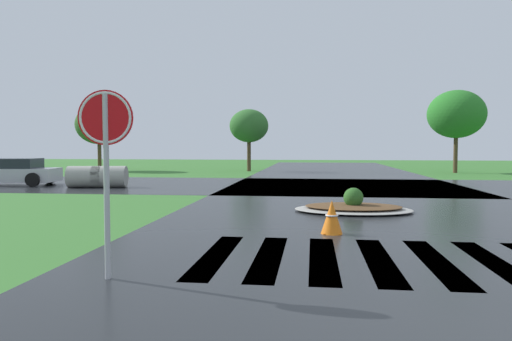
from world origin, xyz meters
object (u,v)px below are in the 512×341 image
at_px(median_island, 353,207).
at_px(traffic_cone, 332,217).
at_px(stop_sign, 106,139).
at_px(car_dark_suv, 12,172).
at_px(drainage_pipe_stack, 97,177).

height_order(median_island, traffic_cone, traffic_cone).
distance_m(stop_sign, median_island, 8.56).
bearing_deg(stop_sign, car_dark_suv, 119.69).
xyz_separation_m(stop_sign, traffic_cone, (3.24, 3.82, -1.61)).
height_order(stop_sign, car_dark_suv, stop_sign).
distance_m(median_island, car_dark_suv, 17.10).
relative_size(median_island, traffic_cone, 4.62).
height_order(car_dark_suv, traffic_cone, car_dark_suv).
bearing_deg(traffic_cone, drainage_pipe_stack, 134.73).
height_order(median_island, car_dark_suv, car_dark_suv).
bearing_deg(drainage_pipe_stack, median_island, -31.49).
bearing_deg(stop_sign, traffic_cone, 41.39).
xyz_separation_m(median_island, car_dark_suv, (-15.44, 7.34, 0.48)).
bearing_deg(drainage_pipe_stack, stop_sign, -64.02).
bearing_deg(traffic_cone, car_dark_suv, 143.51).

